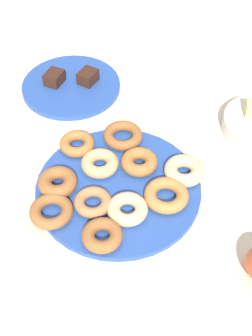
{
  "coord_description": "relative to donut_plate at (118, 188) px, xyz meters",
  "views": [
    {
      "loc": [
        0.35,
        -0.51,
        0.77
      ],
      "look_at": [
        0.0,
        0.03,
        0.04
      ],
      "focal_mm": 49.23,
      "sensor_mm": 36.0,
      "label": 1
    }
  ],
  "objects": [
    {
      "name": "cake_plate",
      "position": [
        -0.3,
        0.22,
        0.0
      ],
      "size": [
        0.26,
        0.26,
        0.01
      ],
      "primitive_type": "cylinder",
      "color": "#284C9E",
      "rests_on": "ground_plane"
    },
    {
      "name": "donut_plate",
      "position": [
        0.0,
        0.0,
        0.0
      ],
      "size": [
        0.35,
        0.35,
        0.01
      ],
      "primitive_type": "cylinder",
      "color": "#284C9E",
      "rests_on": "ground_plane"
    },
    {
      "name": "donut_10",
      "position": [
        0.1,
        0.1,
        0.02
      ],
      "size": [
        0.1,
        0.1,
        0.03
      ],
      "primitive_type": "torus",
      "rotation": [
        0.0,
        0.0,
        6.07
      ],
      "color": "#EABC84",
      "rests_on": "donut_plate"
    },
    {
      "name": "donut_1",
      "position": [
        -0.07,
        -0.14,
        0.02
      ],
      "size": [
        0.12,
        0.12,
        0.02
      ],
      "primitive_type": "torus",
      "rotation": [
        0.0,
        0.0,
        1.04
      ],
      "color": "#995B2D",
      "rests_on": "donut_plate"
    },
    {
      "name": "donut_0",
      "position": [
        -0.07,
        0.12,
        0.02
      ],
      "size": [
        0.13,
        0.13,
        0.02
      ],
      "primitive_type": "torus",
      "rotation": [
        0.0,
        0.0,
        2.15
      ],
      "color": "#995B2D",
      "rests_on": "donut_plate"
    },
    {
      "name": "donut_6",
      "position": [
        -0.11,
        -0.07,
        0.02
      ],
      "size": [
        0.1,
        0.1,
        0.03
      ],
      "primitive_type": "torus",
      "rotation": [
        0.0,
        0.0,
        6.05
      ],
      "color": "#995B2D",
      "rests_on": "donut_plate"
    },
    {
      "name": "brownie_near",
      "position": [
        -0.34,
        0.2,
        0.02
      ],
      "size": [
        0.05,
        0.06,
        0.03
      ],
      "primitive_type": "cube",
      "rotation": [
        0.0,
        0.0,
        0.16
      ],
      "color": "#381E14",
      "rests_on": "cake_plate"
    },
    {
      "name": "donut_3",
      "position": [
        0.1,
        0.03,
        0.02
      ],
      "size": [
        0.1,
        0.1,
        0.03
      ],
      "primitive_type": "torus",
      "rotation": [
        0.0,
        0.0,
        3.1
      ],
      "color": "#BC7A3D",
      "rests_on": "donut_plate"
    },
    {
      "name": "ground_plane",
      "position": [
        0.0,
        0.0,
        -0.01
      ],
      "size": [
        2.4,
        2.4,
        0.0
      ],
      "primitive_type": "plane",
      "color": "beige"
    },
    {
      "name": "donut_8",
      "position": [
        0.05,
        -0.13,
        0.02
      ],
      "size": [
        0.11,
        0.11,
        0.03
      ],
      "primitive_type": "torus",
      "rotation": [
        0.0,
        0.0,
        4.09
      ],
      "color": "#995B2D",
      "rests_on": "donut_plate"
    },
    {
      "name": "donut_9",
      "position": [
        -0.14,
        0.04,
        0.02
      ],
      "size": [
        0.11,
        0.11,
        0.02
      ],
      "primitive_type": "torus",
      "rotation": [
        0.0,
        0.0,
        4.14
      ],
      "color": "#AD6B33",
      "rests_on": "donut_plate"
    },
    {
      "name": "donut_4",
      "position": [
        -0.06,
        0.02,
        0.02
      ],
      "size": [
        0.12,
        0.12,
        0.03
      ],
      "primitive_type": "torus",
      "rotation": [
        0.0,
        0.0,
        3.77
      ],
      "color": "tan",
      "rests_on": "donut_plate"
    },
    {
      "name": "donut_5",
      "position": [
        0.05,
        -0.05,
        0.02
      ],
      "size": [
        0.11,
        0.11,
        0.03
      ],
      "primitive_type": "torus",
      "rotation": [
        0.0,
        0.0,
        0.54
      ],
      "color": "#EABC84",
      "rests_on": "donut_plate"
    },
    {
      "name": "donut_7",
      "position": [
        0.01,
        0.07,
        0.02
      ],
      "size": [
        0.1,
        0.1,
        0.03
      ],
      "primitive_type": "torus",
      "rotation": [
        0.0,
        0.0,
        5.95
      ],
      "color": "#AD6B33",
      "rests_on": "donut_plate"
    },
    {
      "name": "brownie_far",
      "position": [
        -0.26,
        0.25,
        0.02
      ],
      "size": [
        0.04,
        0.05,
        0.03
      ],
      "primitive_type": "cube",
      "rotation": [
        0.0,
        0.0,
        0.05
      ],
      "color": "#381E14",
      "rests_on": "cake_plate"
    },
    {
      "name": "donut_2",
      "position": [
        -0.01,
        -0.07,
        0.02
      ],
      "size": [
        0.09,
        0.09,
        0.02
      ],
      "primitive_type": "torus",
      "rotation": [
        0.0,
        0.0,
        1.44
      ],
      "color": "#B27547",
      "rests_on": "donut_plate"
    }
  ]
}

